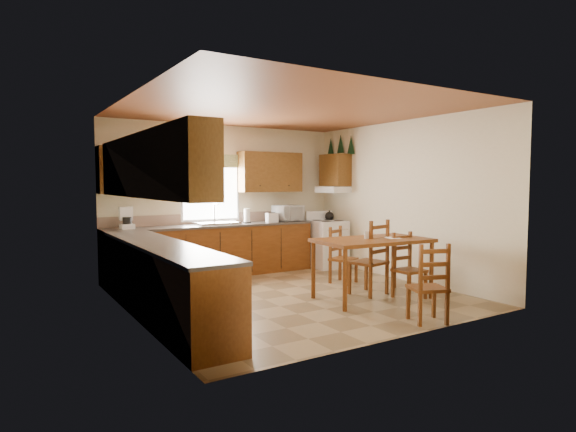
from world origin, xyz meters
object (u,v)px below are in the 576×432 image
dining_table (372,269)px  chair_near_left (368,257)px  stove (328,244)px  chair_far_right (409,266)px  chair_far_left (343,255)px  chair_near_right (428,283)px  microwave (288,213)px

dining_table → chair_near_left: (0.12, 0.22, 0.12)m
stove → chair_far_right: chair_far_right is taller
chair_far_left → chair_far_right: size_ratio=0.99×
chair_near_left → chair_far_right: chair_near_left is taller
stove → chair_near_right: chair_near_right is taller
chair_near_left → chair_near_right: size_ratio=1.17×
chair_near_left → chair_far_left: size_ratio=1.20×
dining_table → chair_far_right: size_ratio=1.72×
dining_table → chair_far_left: size_ratio=1.74×
chair_far_right → chair_near_right: bearing=-125.5°
microwave → chair_far_right: 3.01m
microwave → chair_near_left: size_ratio=0.46×
dining_table → chair_far_right: chair_far_right is taller
chair_near_right → stove: bearing=-87.1°
dining_table → chair_near_left: 0.28m
stove → dining_table: 2.56m
chair_near_right → chair_far_right: 1.19m
stove → chair_near_right: 3.80m
microwave → chair_far_left: 1.72m
chair_near_left → chair_far_left: (0.19, 0.84, -0.09)m
chair_far_left → chair_far_right: bearing=-106.2°
dining_table → chair_near_right: (-0.24, -1.23, 0.04)m
chair_near_right → chair_far_left: (0.55, 2.29, -0.01)m
chair_near_left → dining_table: bearing=49.6°
stove → chair_near_right: size_ratio=0.95×
microwave → dining_table: (-0.25, -2.67, -0.64)m
dining_table → chair_far_right: 0.53m
chair_near_left → chair_near_right: (-0.36, -1.46, -0.08)m
chair_far_right → stove: bearing=79.5°
chair_far_left → chair_far_right: 1.34m
dining_table → chair_far_left: chair_far_left is taller
stove → dining_table: size_ratio=0.56×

